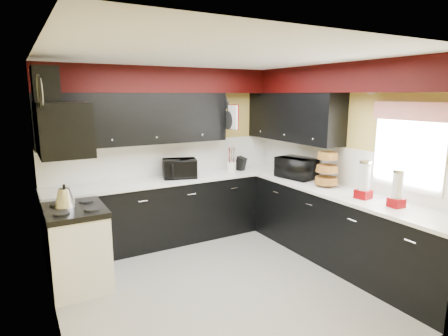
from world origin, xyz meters
The scene contains 35 objects.
ground centered at (0.00, 0.00, 0.00)m, with size 3.60×3.60×0.00m, color gray.
wall_back centered at (0.00, 1.80, 1.25)m, with size 3.60×0.06×2.50m, color #E0C666.
wall_right centered at (1.80, 0.00, 1.25)m, with size 0.06×3.60×2.50m, color #E0C666.
wall_left centered at (-1.80, 0.00, 1.25)m, with size 0.06×3.60×2.50m, color #E0C666.
ceiling centered at (0.00, 0.00, 2.50)m, with size 3.60×3.60×0.06m, color white.
cab_back centered at (0.00, 1.50, 0.45)m, with size 3.60×0.60×0.90m, color black.
cab_right centered at (1.50, -0.30, 0.45)m, with size 0.60×3.00×0.90m, color black.
counter_back centered at (0.00, 1.50, 0.92)m, with size 3.62×0.64×0.04m, color white.
counter_right centered at (1.50, -0.30, 0.92)m, with size 0.64×3.02×0.04m, color white.
splash_back centered at (0.00, 1.79, 1.19)m, with size 3.60×0.02×0.50m, color white.
splash_right centered at (1.79, 0.00, 1.19)m, with size 0.02×3.60×0.50m, color white.
upper_back centered at (-0.50, 1.62, 1.80)m, with size 2.60×0.35×0.70m, color black.
upper_right centered at (1.62, 0.90, 1.80)m, with size 0.35×1.80×0.70m, color black.
soffit_back centered at (0.00, 1.62, 2.33)m, with size 3.60×0.36×0.35m, color black.
soffit_right centered at (1.62, -0.18, 2.33)m, with size 0.36×3.24×0.35m, color black.
stove centered at (-1.50, 0.75, 0.43)m, with size 0.60×0.75×0.86m, color white.
cooktop centered at (-1.50, 0.75, 0.89)m, with size 0.62×0.77×0.06m, color black.
hood centered at (-1.55, 0.75, 1.78)m, with size 0.50×0.78×0.55m, color black.
hood_duct centered at (-1.68, 0.75, 2.20)m, with size 0.24×0.40×0.40m, color black.
window centered at (1.79, -0.90, 1.55)m, with size 0.03×0.86×0.96m, color white, non-canonical shape.
valance centered at (1.73, -0.90, 1.95)m, with size 0.04×0.88×0.20m, color red.
pan_top centered at (0.82, 1.55, 2.00)m, with size 0.03×0.22×0.40m, color black, non-canonical shape.
pan_mid centered at (0.82, 1.42, 1.75)m, with size 0.03×0.28×0.46m, color black, non-canonical shape.
pan_low centered at (0.82, 1.68, 1.72)m, with size 0.03×0.24×0.42m, color black, non-canonical shape.
cut_board centered at (0.83, 1.30, 1.80)m, with size 0.03×0.26×0.35m, color white.
baskets centered at (1.52, 0.05, 1.18)m, with size 0.27×0.27×0.50m, color brown, non-canonical shape.
clock centered at (-1.77, 0.25, 2.15)m, with size 0.03×0.30×0.30m, color black, non-canonical shape.
deco_plate centered at (1.77, -0.35, 2.25)m, with size 0.03×0.24×0.24m, color white, non-canonical shape.
toaster_oven centered at (0.05, 1.48, 1.08)m, with size 0.47×0.39×0.27m, color black.
microwave centered at (1.51, 0.63, 1.09)m, with size 0.54×0.37×0.30m, color black.
utensil_crock centered at (0.93, 1.50, 1.02)m, with size 0.14×0.14×0.15m, color white.
knife_block centered at (1.10, 1.50, 1.05)m, with size 0.10×0.14×0.22m, color black.
kettle centered at (-1.58, 0.85, 1.02)m, with size 0.22×0.22×0.20m, color silver, non-canonical shape.
dispenser_a centered at (1.47, -0.59, 1.15)m, with size 0.16×0.16×0.43m, color #650C00, non-canonical shape.
dispenser_b centered at (1.50, -1.01, 1.13)m, with size 0.14×0.14×0.38m, color #6E000A, non-canonical shape.
Camera 1 is at (-2.01, -3.45, 2.13)m, focal length 30.00 mm.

